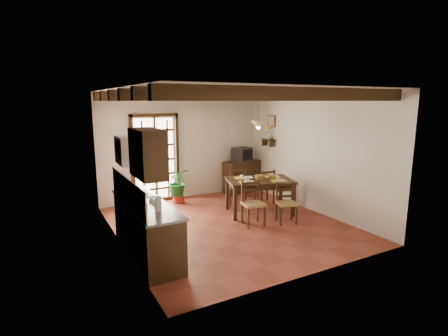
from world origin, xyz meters
TOP-DOWN VIEW (x-y plane):
  - ground_plane at (0.00, 0.00)m, footprint 5.00×5.00m
  - room_shell at (0.00, 0.00)m, footprint 4.52×5.02m
  - ceiling_beams at (0.00, 0.00)m, footprint 4.50×4.34m
  - french_door at (-0.80, 2.45)m, footprint 1.26×0.11m
  - kitchen_counter at (-1.96, -0.60)m, footprint 0.64×2.25m
  - upper_cabinet at (-2.08, -1.30)m, footprint 0.35×0.80m
  - range_hood at (-2.05, -0.05)m, footprint 0.38×0.60m
  - counter_items at (-1.95, -0.51)m, footprint 0.50×1.43m
  - dining_table at (1.02, 0.36)m, footprint 1.70×1.35m
  - chair_near_left at (0.44, -0.26)m, footprint 0.49×0.48m
  - chair_near_right at (1.15, -0.48)m, footprint 0.51×0.50m
  - chair_far_left at (0.89, 1.19)m, footprint 0.56×0.54m
  - chair_far_right at (1.61, 0.97)m, footprint 0.44×0.43m
  - table_setting at (1.02, 0.36)m, footprint 1.08×0.72m
  - table_bowl at (0.78, 0.49)m, footprint 0.28×0.28m
  - sideboard at (1.67, 2.23)m, footprint 1.13×0.64m
  - crt_tv at (1.67, 2.22)m, footprint 0.56×0.53m
  - fuse_box at (1.50, 2.48)m, footprint 0.25×0.03m
  - plant_pot at (-0.35, 2.07)m, footprint 0.33×0.33m
  - potted_plant at (-0.35, 2.07)m, footprint 2.13×2.00m
  - wall_shelf at (2.14, 1.60)m, footprint 0.20×0.42m
  - shelf_vase at (2.14, 1.60)m, footprint 0.15×0.15m
  - shelf_flowers at (2.14, 1.60)m, footprint 0.14×0.14m
  - framed_picture at (2.22, 1.60)m, footprint 0.03×0.32m
  - pendant_lamp at (1.02, 0.46)m, footprint 0.36×0.36m

SIDE VIEW (x-z plane):
  - ground_plane at x=0.00m, z-range 0.00..0.00m
  - plant_pot at x=-0.35m, z-range 0.01..0.21m
  - chair_near_right at x=1.15m, z-range -0.16..0.71m
  - chair_far_right at x=1.61m, z-range -0.17..0.72m
  - chair_near_left at x=0.44m, z-range -0.17..0.76m
  - chair_far_left at x=0.89m, z-range -0.18..0.79m
  - sideboard at x=1.67m, z-range 0.00..0.90m
  - kitchen_counter at x=-1.96m, z-range -0.22..1.16m
  - potted_plant at x=-0.35m, z-range -0.38..1.52m
  - dining_table at x=1.02m, z-range 0.30..1.11m
  - table_bowl at x=0.78m, z-range 0.81..0.86m
  - table_setting at x=1.02m, z-range 0.84..0.94m
  - counter_items at x=-1.95m, z-range 0.83..1.08m
  - crt_tv at x=1.67m, z-range 0.90..1.29m
  - french_door at x=-0.80m, z-range 0.02..2.34m
  - wall_shelf at x=2.14m, z-range 1.41..1.61m
  - shelf_vase at x=2.14m, z-range 1.57..1.73m
  - range_hood at x=-2.05m, z-range 1.46..2.00m
  - fuse_box at x=1.50m, z-range 1.59..1.91m
  - room_shell at x=0.00m, z-range 0.41..3.22m
  - upper_cabinet at x=-2.08m, z-range 1.50..2.20m
  - shelf_flowers at x=2.14m, z-range 1.68..2.04m
  - framed_picture at x=2.22m, z-range 1.89..2.21m
  - pendant_lamp at x=1.02m, z-range 1.66..2.50m
  - ceiling_beams at x=0.00m, z-range 2.59..2.79m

